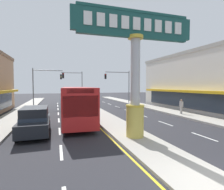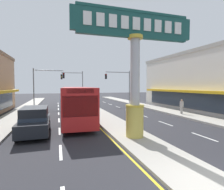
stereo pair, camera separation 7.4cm
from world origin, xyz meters
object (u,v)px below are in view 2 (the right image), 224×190
object	(u,v)px
suv_far_right_lane	(70,103)
suv_mid_left_lane	(35,120)
traffic_light_right_side	(121,81)
district_sign	(135,66)
traffic_light_median_far	(75,82)
storefront_right	(218,81)
bus_near_right_lane	(77,102)
suv_near_left_lane	(68,99)
pedestrian_far_side	(182,106)
traffic_light_left_side	(45,81)

from	to	relation	value
suv_far_right_lane	suv_mid_left_lane	bearing A→B (deg)	-104.57
traffic_light_right_side	suv_mid_left_lane	bearing A→B (deg)	-125.95
district_sign	traffic_light_median_far	bearing A→B (deg)	93.35
traffic_light_right_side	district_sign	bearing A→B (deg)	-107.57
storefront_right	traffic_light_right_side	size ratio (longest dim) A/B	4.03
traffic_light_right_side	suv_far_right_lane	distance (m)	11.15
bus_near_right_lane	suv_near_left_lane	xyz separation A→B (m)	(-0.00, 15.75, -0.88)
pedestrian_far_side	suv_far_right_lane	bearing A→B (deg)	142.86
bus_near_right_lane	pedestrian_far_side	xyz separation A→B (m)	(11.86, -0.14, -0.75)
district_sign	traffic_light_median_far	size ratio (longest dim) A/B	1.29
suv_mid_left_lane	storefront_right	bearing A→B (deg)	12.28
district_sign	traffic_light_right_side	size ratio (longest dim) A/B	1.29
storefront_right	district_sign	bearing A→B (deg)	-153.27
traffic_light_left_side	storefront_right	bearing A→B (deg)	-30.18
traffic_light_left_side	suv_far_right_lane	world-z (taller)	traffic_light_left_side
district_sign	traffic_light_left_side	distance (m)	21.36
traffic_light_median_far	traffic_light_left_side	bearing A→B (deg)	-140.04
storefront_right	traffic_light_right_side	xyz separation A→B (m)	(-8.72, 12.93, 0.25)
traffic_light_left_side	pedestrian_far_side	size ratio (longest dim) A/B	3.72
traffic_light_median_far	bus_near_right_lane	size ratio (longest dim) A/B	0.55
traffic_light_right_side	suv_mid_left_lane	distance (m)	21.99
suv_near_left_lane	pedestrian_far_side	size ratio (longest dim) A/B	2.78
district_sign	suv_far_right_lane	xyz separation A→B (m)	(-2.94, 15.69, -3.65)
suv_mid_left_lane	bus_near_right_lane	bearing A→B (deg)	49.34
traffic_light_left_side	traffic_light_median_far	bearing A→B (deg)	39.96
storefront_right	traffic_light_left_side	xyz separation A→B (m)	(-21.77, 12.66, 0.25)
traffic_light_left_side	traffic_light_right_side	world-z (taller)	same
traffic_light_right_side	traffic_light_median_far	xyz separation A→B (m)	(-7.97, 3.99, -0.05)
traffic_light_median_far	pedestrian_far_side	world-z (taller)	traffic_light_median_far
bus_near_right_lane	suv_far_right_lane	distance (m)	8.89
suv_near_left_lane	suv_far_right_lane	bearing A→B (deg)	-90.01
storefront_right	suv_far_right_lane	xyz separation A→B (m)	(-18.19, 8.01, -3.02)
district_sign	bus_near_right_lane	xyz separation A→B (m)	(-2.94, 6.84, -2.77)
suv_near_left_lane	suv_mid_left_lane	world-z (taller)	same
traffic_light_left_side	district_sign	bearing A→B (deg)	-72.21
traffic_light_right_side	suv_near_left_lane	size ratio (longest dim) A/B	1.34
suv_near_left_lane	bus_near_right_lane	bearing A→B (deg)	-90.00
district_sign	traffic_light_median_far	distance (m)	24.64
storefront_right	suv_mid_left_lane	world-z (taller)	storefront_right
suv_mid_left_lane	suv_far_right_lane	bearing A→B (deg)	75.43
district_sign	pedestrian_far_side	world-z (taller)	district_sign
storefront_right	pedestrian_far_side	xyz separation A→B (m)	(-6.32, -0.98, -2.88)
bus_near_right_lane	suv_near_left_lane	bearing A→B (deg)	90.00
storefront_right	suv_near_left_lane	xyz separation A→B (m)	(-18.19, 14.92, -3.02)
suv_far_right_lane	district_sign	bearing A→B (deg)	-79.38
traffic_light_right_side	traffic_light_median_far	bearing A→B (deg)	153.38
storefront_right	bus_near_right_lane	bearing A→B (deg)	-177.37
storefront_right	traffic_light_median_far	bearing A→B (deg)	134.60
district_sign	traffic_light_median_far	xyz separation A→B (m)	(-1.44, 24.60, -0.44)
storefront_right	suv_mid_left_lane	xyz separation A→B (m)	(-21.49, -4.68, -3.02)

